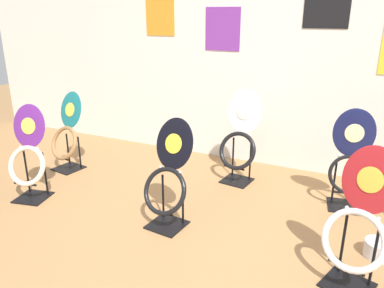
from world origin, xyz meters
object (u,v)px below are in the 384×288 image
(toilet_seat_display_purple_note, at_px, (28,157))
(toilet_seat_display_jazz_black, at_px, (168,179))
(toilet_seat_display_white_plain, at_px, (240,140))
(toilet_seat_display_crimson_swirl, at_px, (358,228))
(toilet_seat_display_navy_moon, at_px, (351,161))
(toilet_seat_display_teal_sax, at_px, (67,136))
(paint_can, at_px, (378,248))

(toilet_seat_display_purple_note, relative_size, toilet_seat_display_jazz_black, 1.00)
(toilet_seat_display_purple_note, height_order, toilet_seat_display_white_plain, toilet_seat_display_white_plain)
(toilet_seat_display_purple_note, bearing_deg, toilet_seat_display_crimson_swirl, -0.14)
(toilet_seat_display_jazz_black, bearing_deg, toilet_seat_display_crimson_swirl, -5.95)
(toilet_seat_display_navy_moon, bearing_deg, toilet_seat_display_purple_note, -157.94)
(toilet_seat_display_crimson_swirl, distance_m, toilet_seat_display_white_plain, 1.67)
(toilet_seat_display_white_plain, bearing_deg, toilet_seat_display_teal_sax, -164.28)
(toilet_seat_display_purple_note, bearing_deg, toilet_seat_display_navy_moon, 22.06)
(toilet_seat_display_teal_sax, bearing_deg, toilet_seat_display_purple_note, -74.46)
(toilet_seat_display_teal_sax, bearing_deg, toilet_seat_display_white_plain, 15.72)
(toilet_seat_display_navy_moon, height_order, paint_can, toilet_seat_display_navy_moon)
(paint_can, bearing_deg, toilet_seat_display_jazz_black, -170.66)
(toilet_seat_display_white_plain, relative_size, paint_can, 4.88)
(toilet_seat_display_white_plain, relative_size, toilet_seat_display_jazz_black, 1.07)
(toilet_seat_display_purple_note, distance_m, toilet_seat_display_jazz_black, 1.38)
(toilet_seat_display_white_plain, bearing_deg, toilet_seat_display_purple_note, -143.40)
(toilet_seat_display_crimson_swirl, xyz_separation_m, toilet_seat_display_purple_note, (-2.77, 0.01, -0.01))
(toilet_seat_display_purple_note, relative_size, toilet_seat_display_white_plain, 0.93)
(toilet_seat_display_purple_note, height_order, toilet_seat_display_jazz_black, toilet_seat_display_purple_note)
(toilet_seat_display_crimson_swirl, relative_size, toilet_seat_display_teal_sax, 1.07)
(paint_can, bearing_deg, toilet_seat_display_crimson_swirl, -111.98)
(toilet_seat_display_jazz_black, bearing_deg, toilet_seat_display_teal_sax, 160.65)
(toilet_seat_display_purple_note, distance_m, paint_can, 2.97)
(toilet_seat_display_white_plain, height_order, toilet_seat_display_navy_moon, toilet_seat_display_white_plain)
(toilet_seat_display_navy_moon, bearing_deg, toilet_seat_display_white_plain, 173.35)
(toilet_seat_display_jazz_black, bearing_deg, toilet_seat_display_white_plain, 77.58)
(toilet_seat_display_purple_note, xyz_separation_m, toilet_seat_display_jazz_black, (1.38, 0.14, 0.01))
(toilet_seat_display_crimson_swirl, relative_size, toilet_seat_display_navy_moon, 1.01)
(toilet_seat_display_jazz_black, bearing_deg, toilet_seat_display_navy_moon, 36.32)
(toilet_seat_display_crimson_swirl, height_order, toilet_seat_display_purple_note, toilet_seat_display_crimson_swirl)
(paint_can, bearing_deg, toilet_seat_display_purple_note, -172.35)
(toilet_seat_display_navy_moon, distance_m, paint_can, 0.82)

